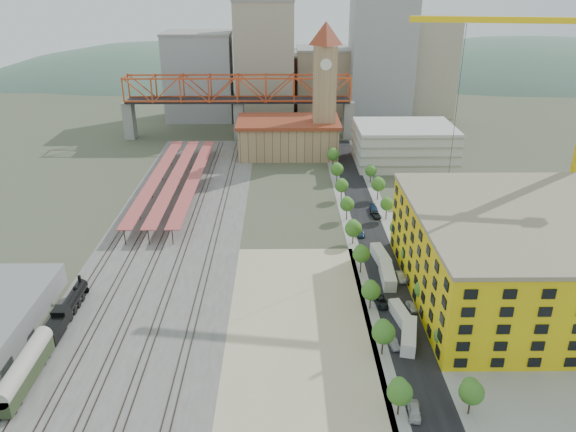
{
  "coord_description": "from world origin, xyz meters",
  "views": [
    {
      "loc": [
        -7.31,
        -122.5,
        63.16
      ],
      "look_at": [
        -5.98,
        -0.22,
        10.0
      ],
      "focal_mm": 35.0,
      "sensor_mm": 36.0,
      "label": 1
    }
  ],
  "objects_px": {
    "site_trailer_a": "(409,336)",
    "site_trailer_b": "(401,315)",
    "construction_building": "(521,256)",
    "tower_crane": "(575,88)",
    "coach": "(25,370)",
    "clock_tower": "(325,78)",
    "locomotive": "(68,309)",
    "car_0": "(414,411)",
    "site_trailer_d": "(381,256)",
    "site_trailer_c": "(387,275)"
  },
  "relations": [
    {
      "from": "site_trailer_a",
      "to": "construction_building",
      "type": "bearing_deg",
      "value": 45.88
    },
    {
      "from": "clock_tower",
      "to": "coach",
      "type": "distance_m",
      "value": 142.25
    },
    {
      "from": "tower_crane",
      "to": "car_0",
      "type": "xyz_separation_m",
      "value": [
        -48.06,
        -63.58,
        -37.71
      ]
    },
    {
      "from": "coach",
      "to": "site_trailer_b",
      "type": "bearing_deg",
      "value": 15.36
    },
    {
      "from": "construction_building",
      "to": "car_0",
      "type": "distance_m",
      "value": 46.39
    },
    {
      "from": "coach",
      "to": "site_trailer_a",
      "type": "distance_m",
      "value": 66.92
    },
    {
      "from": "site_trailer_d",
      "to": "site_trailer_a",
      "type": "bearing_deg",
      "value": -97.27
    },
    {
      "from": "site_trailer_d",
      "to": "car_0",
      "type": "relative_size",
      "value": 2.04
    },
    {
      "from": "construction_building",
      "to": "tower_crane",
      "type": "distance_m",
      "value": 44.91
    },
    {
      "from": "site_trailer_d",
      "to": "construction_building",
      "type": "bearing_deg",
      "value": -38.12
    },
    {
      "from": "car_0",
      "to": "site_trailer_d",
      "type": "bearing_deg",
      "value": 94.08
    },
    {
      "from": "construction_building",
      "to": "site_trailer_c",
      "type": "height_order",
      "value": "construction_building"
    },
    {
      "from": "site_trailer_c",
      "to": "car_0",
      "type": "relative_size",
      "value": 2.2
    },
    {
      "from": "clock_tower",
      "to": "site_trailer_c",
      "type": "bearing_deg",
      "value": -85.12
    },
    {
      "from": "site_trailer_d",
      "to": "tower_crane",
      "type": "bearing_deg",
      "value": 8.68
    },
    {
      "from": "site_trailer_a",
      "to": "site_trailer_b",
      "type": "height_order",
      "value": "site_trailer_a"
    },
    {
      "from": "car_0",
      "to": "site_trailer_c",
      "type": "bearing_deg",
      "value": 93.32
    },
    {
      "from": "tower_crane",
      "to": "car_0",
      "type": "height_order",
      "value": "tower_crane"
    },
    {
      "from": "coach",
      "to": "tower_crane",
      "type": "xyz_separation_m",
      "value": [
        111.06,
        55.72,
        35.56
      ]
    },
    {
      "from": "locomotive",
      "to": "car_0",
      "type": "relative_size",
      "value": 4.49
    },
    {
      "from": "locomotive",
      "to": "car_0",
      "type": "xyz_separation_m",
      "value": [
        63.0,
        -27.66,
        -1.17
      ]
    },
    {
      "from": "construction_building",
      "to": "site_trailer_b",
      "type": "distance_m",
      "value": 28.78
    },
    {
      "from": "construction_building",
      "to": "coach",
      "type": "distance_m",
      "value": 96.19
    },
    {
      "from": "site_trailer_a",
      "to": "tower_crane",
      "type": "bearing_deg",
      "value": 58.47
    },
    {
      "from": "clock_tower",
      "to": "site_trailer_b",
      "type": "relative_size",
      "value": 6.0
    },
    {
      "from": "site_trailer_d",
      "to": "locomotive",
      "type": "bearing_deg",
      "value": -168.02
    },
    {
      "from": "coach",
      "to": "tower_crane",
      "type": "height_order",
      "value": "tower_crane"
    },
    {
      "from": "site_trailer_c",
      "to": "locomotive",
      "type": "bearing_deg",
      "value": -165.57
    },
    {
      "from": "clock_tower",
      "to": "site_trailer_d",
      "type": "relative_size",
      "value": 5.4
    },
    {
      "from": "site_trailer_a",
      "to": "site_trailer_c",
      "type": "distance_m",
      "value": 22.61
    },
    {
      "from": "clock_tower",
      "to": "locomotive",
      "type": "xyz_separation_m",
      "value": [
        -58.0,
        -107.51,
        -26.72
      ]
    },
    {
      "from": "site_trailer_c",
      "to": "coach",
      "type": "bearing_deg",
      "value": -150.38
    },
    {
      "from": "coach",
      "to": "locomotive",
      "type": "bearing_deg",
      "value": 90.0
    },
    {
      "from": "clock_tower",
      "to": "construction_building",
      "type": "bearing_deg",
      "value": -71.22
    },
    {
      "from": "tower_crane",
      "to": "site_trailer_d",
      "type": "distance_m",
      "value": 59.83
    },
    {
      "from": "site_trailer_b",
      "to": "locomotive",
      "type": "bearing_deg",
      "value": 168.35
    },
    {
      "from": "locomotive",
      "to": "coach",
      "type": "height_order",
      "value": "coach"
    },
    {
      "from": "tower_crane",
      "to": "site_trailer_d",
      "type": "height_order",
      "value": "tower_crane"
    },
    {
      "from": "tower_crane",
      "to": "site_trailer_d",
      "type": "relative_size",
      "value": 6.47
    },
    {
      "from": "locomotive",
      "to": "site_trailer_b",
      "type": "height_order",
      "value": "locomotive"
    },
    {
      "from": "locomotive",
      "to": "coach",
      "type": "bearing_deg",
      "value": -90.0
    },
    {
      "from": "construction_building",
      "to": "car_0",
      "type": "relative_size",
      "value": 10.71
    },
    {
      "from": "locomotive",
      "to": "tower_crane",
      "type": "xyz_separation_m",
      "value": [
        111.06,
        35.92,
        36.53
      ]
    },
    {
      "from": "coach",
      "to": "tower_crane",
      "type": "bearing_deg",
      "value": 26.64
    },
    {
      "from": "tower_crane",
      "to": "site_trailer_b",
      "type": "distance_m",
      "value": 69.55
    },
    {
      "from": "locomotive",
      "to": "tower_crane",
      "type": "distance_m",
      "value": 122.31
    },
    {
      "from": "tower_crane",
      "to": "site_trailer_c",
      "type": "bearing_deg",
      "value": -153.78
    },
    {
      "from": "clock_tower",
      "to": "coach",
      "type": "bearing_deg",
      "value": -114.49
    },
    {
      "from": "locomotive",
      "to": "clock_tower",
      "type": "bearing_deg",
      "value": 61.65
    },
    {
      "from": "construction_building",
      "to": "site_trailer_d",
      "type": "bearing_deg",
      "value": 149.15
    }
  ]
}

